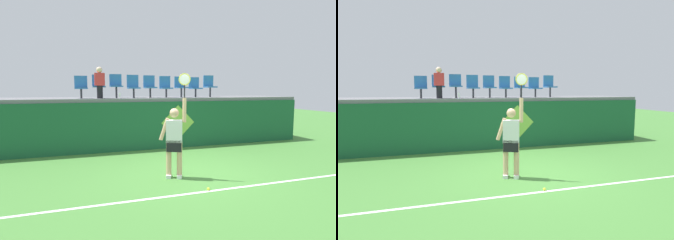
# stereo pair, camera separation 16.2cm
# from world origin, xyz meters

# --- Properties ---
(ground_plane) EXTENTS (40.00, 40.00, 0.00)m
(ground_plane) POSITION_xyz_m (0.00, 0.00, 0.00)
(ground_plane) COLOR #478438
(court_back_wall) EXTENTS (12.06, 0.20, 1.70)m
(court_back_wall) POSITION_xyz_m (0.00, 3.21, 0.85)
(court_back_wall) COLOR #195633
(court_back_wall) RESTS_ON ground_plane
(spectator_platform) EXTENTS (12.06, 2.58, 0.12)m
(spectator_platform) POSITION_xyz_m (0.00, 4.45, 1.76)
(spectator_platform) COLOR slate
(spectator_platform) RESTS_ON court_back_wall
(court_baseline_stripe) EXTENTS (10.85, 0.08, 0.01)m
(court_baseline_stripe) POSITION_xyz_m (0.00, -1.17, 0.00)
(court_baseline_stripe) COLOR white
(court_baseline_stripe) RESTS_ON ground_plane
(tennis_player) EXTENTS (0.71, 0.39, 2.51)m
(tennis_player) POSITION_xyz_m (-0.48, -0.08, 0.95)
(tennis_player) COLOR white
(tennis_player) RESTS_ON ground_plane
(tennis_ball) EXTENTS (0.07, 0.07, 0.07)m
(tennis_ball) POSITION_xyz_m (-0.08, -1.12, 0.03)
(tennis_ball) COLOR #D1E533
(tennis_ball) RESTS_ON ground_plane
(water_bottle) EXTENTS (0.06, 0.06, 0.20)m
(water_bottle) POSITION_xyz_m (-1.27, 3.28, 1.92)
(water_bottle) COLOR white
(water_bottle) RESTS_ON spectator_platform
(stadium_chair_0) EXTENTS (0.44, 0.42, 0.79)m
(stadium_chair_0) POSITION_xyz_m (-2.51, 4.02, 2.25)
(stadium_chair_0) COLOR #38383D
(stadium_chair_0) RESTS_ON spectator_platform
(stadium_chair_1) EXTENTS (0.44, 0.42, 0.84)m
(stadium_chair_1) POSITION_xyz_m (-1.90, 4.02, 2.29)
(stadium_chair_1) COLOR #38383D
(stadium_chair_1) RESTS_ON spectator_platform
(stadium_chair_2) EXTENTS (0.44, 0.42, 0.87)m
(stadium_chair_2) POSITION_xyz_m (-1.29, 4.02, 2.31)
(stadium_chair_2) COLOR #38383D
(stadium_chair_2) RESTS_ON spectator_platform
(stadium_chair_3) EXTENTS (0.44, 0.42, 0.86)m
(stadium_chair_3) POSITION_xyz_m (-0.65, 4.02, 2.28)
(stadium_chair_3) COLOR #38383D
(stadium_chair_3) RESTS_ON spectator_platform
(stadium_chair_4) EXTENTS (0.44, 0.42, 0.85)m
(stadium_chair_4) POSITION_xyz_m (-0.01, 4.02, 2.28)
(stadium_chair_4) COLOR #38383D
(stadium_chair_4) RESTS_ON spectator_platform
(stadium_chair_5) EXTENTS (0.44, 0.42, 0.83)m
(stadium_chair_5) POSITION_xyz_m (0.62, 4.02, 2.26)
(stadium_chair_5) COLOR #38383D
(stadium_chair_5) RESTS_ON spectator_platform
(stadium_chair_6) EXTENTS (0.44, 0.42, 0.82)m
(stadium_chair_6) POSITION_xyz_m (1.25, 4.02, 2.27)
(stadium_chair_6) COLOR #38383D
(stadium_chair_6) RESTS_ON spectator_platform
(stadium_chair_7) EXTENTS (0.44, 0.42, 0.80)m
(stadium_chair_7) POSITION_xyz_m (1.86, 4.02, 2.25)
(stadium_chair_7) COLOR #38383D
(stadium_chair_7) RESTS_ON spectator_platform
(stadium_chair_8) EXTENTS (0.44, 0.42, 0.88)m
(stadium_chair_8) POSITION_xyz_m (2.50, 4.02, 2.31)
(stadium_chair_8) COLOR #38383D
(stadium_chair_8) RESTS_ON spectator_platform
(spectator_0) EXTENTS (0.34, 0.21, 1.08)m
(spectator_0) POSITION_xyz_m (-1.90, 3.59, 2.39)
(spectator_0) COLOR black
(spectator_0) RESTS_ON spectator_platform
(wall_signage_mount) EXTENTS (1.27, 0.01, 1.57)m
(wall_signage_mount) POSITION_xyz_m (0.80, 3.10, 0.00)
(wall_signage_mount) COLOR #195633
(wall_signage_mount) RESTS_ON ground_plane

